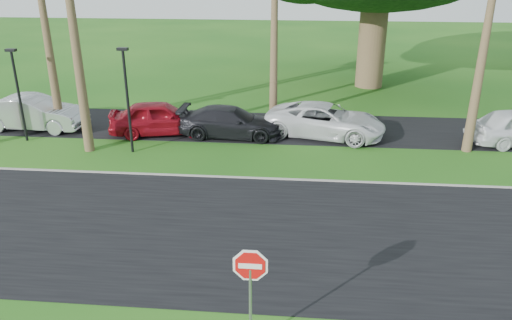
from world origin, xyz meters
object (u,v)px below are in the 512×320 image
object	(u,v)px
car_dark	(231,122)
car_minivan	(325,121)
stop_sign_near	(250,278)
car_silver	(34,113)
car_red	(160,118)

from	to	relation	value
car_dark	car_minivan	xyz separation A→B (m)	(4.56, 0.44, 0.07)
stop_sign_near	car_minivan	xyz separation A→B (m)	(2.18, 14.39, -0.98)
car_silver	car_dark	size ratio (longest dim) A/B	1.04
stop_sign_near	car_silver	bearing A→B (deg)	131.24
stop_sign_near	car_minivan	world-z (taller)	stop_sign_near
stop_sign_near	car_red	world-z (taller)	stop_sign_near
stop_sign_near	car_dark	world-z (taller)	stop_sign_near
stop_sign_near	car_red	distance (m)	15.22
car_minivan	car_silver	bearing A→B (deg)	104.77
stop_sign_near	car_dark	xyz separation A→B (m)	(-2.38, 13.95, -1.05)
car_red	car_dark	distance (m)	3.51
car_silver	car_dark	xyz separation A→B (m)	(10.02, -0.18, -0.13)
car_red	car_silver	bearing A→B (deg)	75.90
car_red	car_minivan	distance (m)	8.07
car_red	car_dark	bearing A→B (deg)	-103.98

